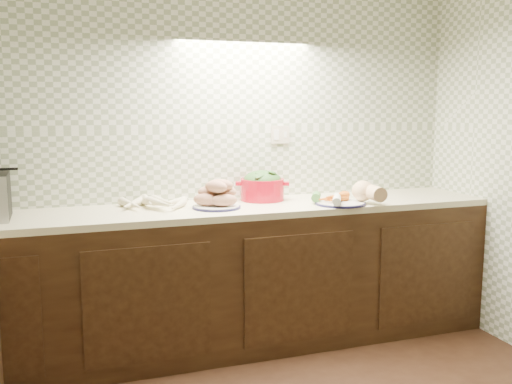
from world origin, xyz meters
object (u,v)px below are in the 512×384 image
object	(u,v)px
dutch_oven	(262,186)
veg_plate	(350,196)
parsnip_pile	(150,203)
sweet_potato_plate	(217,197)
onion_bowl	(215,197)

from	to	relation	value
dutch_oven	veg_plate	distance (m)	0.57
parsnip_pile	sweet_potato_plate	distance (m)	0.40
parsnip_pile	onion_bowl	size ratio (longest dim) A/B	2.92
sweet_potato_plate	dutch_oven	distance (m)	0.40
sweet_potato_plate	onion_bowl	world-z (taller)	sweet_potato_plate
onion_bowl	dutch_oven	world-z (taller)	dutch_oven
onion_bowl	veg_plate	size ratio (longest dim) A/B	0.34
dutch_oven	parsnip_pile	bearing A→B (deg)	-152.87
veg_plate	parsnip_pile	bearing A→B (deg)	170.16
parsnip_pile	onion_bowl	xyz separation A→B (m)	(0.42, 0.07, 0.01)
dutch_oven	veg_plate	world-z (taller)	dutch_oven
parsnip_pile	dutch_oven	xyz separation A→B (m)	(0.75, 0.10, 0.06)
dutch_oven	veg_plate	bearing A→B (deg)	-13.86
parsnip_pile	dutch_oven	world-z (taller)	dutch_oven
onion_bowl	dutch_oven	bearing A→B (deg)	4.68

